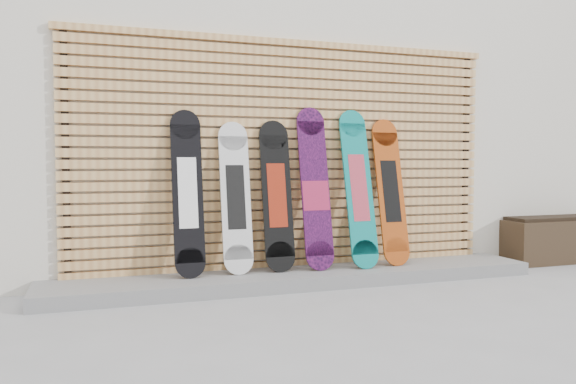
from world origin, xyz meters
The scene contains 11 objects.
ground centered at (0.00, 0.00, 0.00)m, with size 80.00×80.00×0.00m, color gray.
building centered at (0.50, 3.50, 1.80)m, with size 12.00×5.00×3.60m, color beige.
concrete_step centered at (-0.15, 0.68, 0.06)m, with size 4.60×0.70×0.12m, color slate.
slat_wall centered at (-0.15, 0.97, 1.21)m, with size 4.26×0.08×2.29m.
planter_box centered at (2.92, 0.85, 0.25)m, with size 1.15×0.48×0.52m.
snowboard_0 centered at (-1.17, 0.80, 0.86)m, with size 0.27×0.30×1.48m.
snowboard_1 centered at (-0.73, 0.81, 0.81)m, with size 0.27×0.28×1.38m.
snowboard_2 centered at (-0.34, 0.80, 0.82)m, with size 0.28×0.29×1.40m.
snowboard_3 centered at (0.03, 0.77, 0.87)m, with size 0.28×0.34×1.54m.
snowboard_4 centered at (0.47, 0.75, 0.88)m, with size 0.28×0.40×1.52m.
snowboard_5 centered at (0.83, 0.77, 0.84)m, with size 0.28×0.35×1.44m.
Camera 1 is at (-1.92, -4.15, 1.12)m, focal length 35.00 mm.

